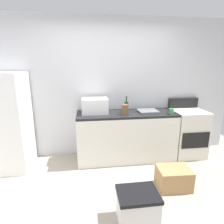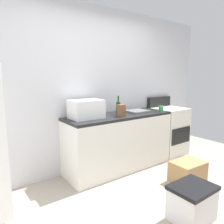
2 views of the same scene
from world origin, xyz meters
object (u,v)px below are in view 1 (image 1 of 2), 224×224
at_px(microwave, 95,106).
at_px(cardboard_box_large, 173,178).
at_px(refrigerator, 6,122).
at_px(stove_oven, 187,132).
at_px(storage_bin, 137,207).
at_px(knife_block, 125,110).
at_px(coffee_mug, 171,111).
at_px(wine_bottle, 126,107).

height_order(microwave, cardboard_box_large, microwave).
height_order(refrigerator, stove_oven, refrigerator).
relative_size(refrigerator, storage_bin, 3.56).
bearing_deg(microwave, storage_bin, -75.51).
bearing_deg(stove_oven, knife_block, -174.55).
bearing_deg(stove_oven, refrigerator, -179.03).
xyz_separation_m(microwave, storage_bin, (0.40, -1.53, -0.84)).
relative_size(refrigerator, knife_block, 9.09).
bearing_deg(cardboard_box_large, coffee_mug, 71.40).
bearing_deg(microwave, cardboard_box_large, -43.10).
bearing_deg(microwave, refrigerator, -175.90).
bearing_deg(microwave, stove_oven, -1.62).
xyz_separation_m(stove_oven, coffee_mug, (-0.46, -0.20, 0.48)).
height_order(refrigerator, cardboard_box_large, refrigerator).
distance_m(stove_oven, cardboard_box_large, 1.24).
bearing_deg(knife_block, coffee_mug, -5.30).
xyz_separation_m(refrigerator, cardboard_box_large, (2.56, -0.90, -0.67)).
relative_size(stove_oven, storage_bin, 2.39).
bearing_deg(cardboard_box_large, refrigerator, 160.52).
xyz_separation_m(microwave, wine_bottle, (0.57, -0.03, -0.03)).
bearing_deg(stove_oven, wine_bottle, 178.87).
bearing_deg(microwave, knife_block, -18.48).
height_order(stove_oven, coffee_mug, stove_oven).
relative_size(stove_oven, knife_block, 6.11).
bearing_deg(coffee_mug, knife_block, 174.70).
height_order(stove_oven, microwave, microwave).
bearing_deg(coffee_mug, wine_bottle, 163.83).
distance_m(refrigerator, storage_bin, 2.44).
bearing_deg(storage_bin, refrigerator, 142.73).
relative_size(refrigerator, stove_oven, 1.49).
distance_m(knife_block, cardboard_box_large, 1.31).
bearing_deg(refrigerator, cardboard_box_large, -19.48).
bearing_deg(wine_bottle, refrigerator, -177.78).
height_order(microwave, knife_block, microwave).
height_order(coffee_mug, knife_block, knife_block).
xyz_separation_m(stove_oven, cardboard_box_large, (-0.71, -0.96, -0.31)).
height_order(wine_bottle, storage_bin, wine_bottle).
xyz_separation_m(coffee_mug, knife_block, (-0.82, 0.08, 0.04)).
bearing_deg(stove_oven, storage_bin, -133.32).
bearing_deg(knife_block, wine_bottle, 69.44).
bearing_deg(refrigerator, wine_bottle, 2.22).
distance_m(microwave, wine_bottle, 0.57).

